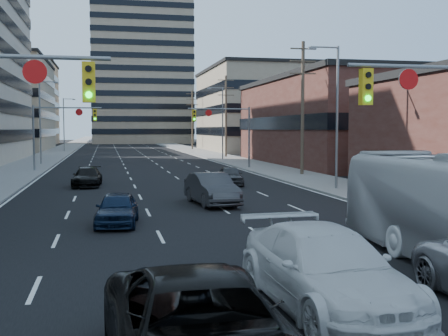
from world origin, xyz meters
name	(u,v)px	position (x,y,z in m)	size (l,w,h in m)	color
road_surface	(121,145)	(0.00, 130.00, 0.01)	(18.00, 300.00, 0.02)	black
sidewalk_left	(72,145)	(-11.50, 130.00, 0.07)	(5.00, 300.00, 0.15)	slate
sidewalk_right	(169,144)	(11.50, 130.00, 0.07)	(5.00, 300.00, 0.15)	slate
storefront_right_mid	(360,123)	(24.00, 50.00, 4.50)	(20.00, 30.00, 9.00)	#472119
office_right_far	(270,111)	(25.00, 88.00, 7.00)	(22.00, 28.00, 14.00)	gray
apartment_tower	(140,38)	(6.00, 150.00, 29.00)	(26.00, 26.00, 58.00)	gray
bg_block_left	(5,104)	(-28.00, 140.00, 10.00)	(24.00, 24.00, 20.00)	#ADA089
bg_block_right	(249,121)	(32.00, 130.00, 6.00)	(22.00, 22.00, 12.00)	gray
signal_far_left	(60,124)	(-7.68, 45.00, 4.30)	(6.09, 0.33, 6.00)	slate
signal_far_right	(226,124)	(7.68, 45.00, 4.30)	(6.09, 0.33, 6.00)	slate
utility_pole_block	(303,106)	(12.20, 36.00, 5.78)	(2.20, 0.28, 11.00)	#4C3D2D
utility_pole_midblock	(226,115)	(12.20, 66.00, 5.78)	(2.20, 0.28, 11.00)	#4C3D2D
utility_pole_distant	(192,119)	(12.20, 96.00, 5.78)	(2.20, 0.28, 11.00)	#4C3D2D
streetlight_left_mid	(42,118)	(-10.34, 55.00, 5.05)	(2.03, 0.22, 9.00)	slate
streetlight_left_far	(65,122)	(-10.34, 90.00, 5.05)	(2.03, 0.22, 9.00)	slate
streetlight_right_near	(335,110)	(10.34, 25.00, 5.05)	(2.03, 0.22, 9.00)	slate
streetlight_right_far	(221,119)	(10.34, 60.00, 5.05)	(2.03, 0.22, 9.00)	slate
black_pickup	(202,334)	(-2.32, 0.12, 0.83)	(2.76, 5.98, 1.66)	black
white_van	(325,269)	(0.91, 3.26, 0.87)	(2.42, 5.96, 1.73)	silver
sedan_blue	(117,209)	(-3.25, 14.88, 0.67)	(1.58, 3.93, 1.34)	black
sedan_grey_center	(212,189)	(1.60, 20.10, 0.81)	(1.71, 4.91, 1.62)	#323234
sedan_black_far	(87,177)	(-4.91, 30.74, 0.64)	(1.80, 4.44, 1.29)	black
sedan_grey_right	(230,176)	(4.70, 29.72, 0.66)	(1.55, 3.85, 1.31)	#323234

